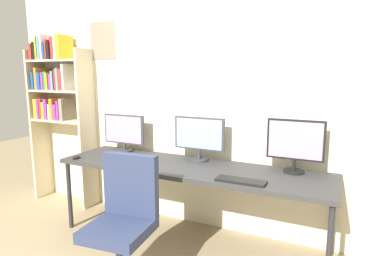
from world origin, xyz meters
name	(u,v)px	position (x,y,z in m)	size (l,w,h in m)	color
wall_back	(208,102)	(0.00, 1.02, 1.30)	(4.97, 0.11, 2.60)	beige
desk	(190,171)	(0.00, 0.60, 0.69)	(2.57, 0.68, 0.74)	#333333
bookshelf	(57,94)	(-1.89, 0.83, 1.34)	(0.83, 0.28, 2.04)	beige
office_chair	(123,235)	(-0.16, -0.20, 0.40)	(0.52, 0.52, 0.99)	#2D2D33
monitor_left	(124,132)	(-0.90, 0.81, 0.96)	(0.50, 0.18, 0.41)	#38383D
monitor_center	(199,136)	(0.00, 0.81, 0.98)	(0.52, 0.18, 0.43)	#38383D
monitor_right	(295,143)	(0.90, 0.81, 1.00)	(0.48, 0.18, 0.46)	black
keyboard_left	(125,164)	(-0.56, 0.37, 0.75)	(0.39, 0.13, 0.02)	silver
keyboard_right	(241,181)	(0.56, 0.37, 0.75)	(0.40, 0.13, 0.02)	black
computer_mouse	(76,157)	(-1.14, 0.34, 0.76)	(0.06, 0.10, 0.03)	black
coffee_mug	(146,163)	(-0.32, 0.36, 0.79)	(0.11, 0.08, 0.09)	orange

